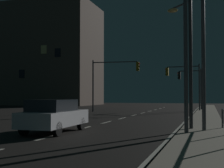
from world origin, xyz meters
TOP-DOWN VIEW (x-y plane):
  - ground_plane at (0.00, 17.50)m, footprint 112.00×112.00m
  - sidewalk_right at (6.21, 17.50)m, footprint 2.13×77.00m
  - lane_markings_center at (0.00, 21.00)m, footprint 0.14×50.00m
  - lane_edge_line at (4.90, 22.50)m, footprint 0.14×53.00m
  - car at (-0.61, 10.78)m, footprint 1.90×4.43m
  - traffic_light_far_right at (4.33, 36.63)m, footprint 2.88×0.37m
  - traffic_light_mid_right at (-3.47, 30.01)m, footprint 5.26×0.62m
  - traffic_light_mid_left at (3.75, 34.07)m, footprint 3.92×0.56m
  - street_lamp_across_street at (6.16, 12.81)m, footprint 0.89×2.05m
  - street_lamp_far_end at (5.43, 13.44)m, footprint 1.35×1.44m
  - street_lamp_corner at (5.42, 11.50)m, footprint 0.98×1.32m
  - building_distant at (-27.07, 53.03)m, footprint 25.51×12.75m

SIDE VIEW (x-z plane):
  - ground_plane at x=0.00m, z-range 0.00..0.00m
  - lane_edge_line at x=4.90m, z-range 0.00..0.01m
  - lane_markings_center at x=0.00m, z-range 0.00..0.01m
  - sidewalk_right at x=6.21m, z-range 0.00..0.14m
  - car at x=-0.61m, z-range 0.04..1.61m
  - traffic_light_far_right at x=4.33m, z-range 1.09..5.97m
  - traffic_light_mid_left at x=3.75m, z-range 1.21..6.40m
  - traffic_light_mid_right at x=-3.47m, z-range 1.22..6.87m
  - street_lamp_far_end at x=5.43m, z-range 0.84..7.35m
  - street_lamp_corner at x=5.42m, z-range 0.83..8.01m
  - street_lamp_across_street at x=6.16m, z-range 0.89..8.00m
  - building_distant at x=-27.07m, z-range 0.00..19.23m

